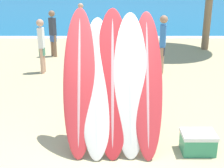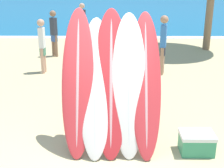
{
  "view_description": "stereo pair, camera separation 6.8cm",
  "coord_description": "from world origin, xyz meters",
  "px_view_note": "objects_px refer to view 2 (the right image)",
  "views": [
    {
      "loc": [
        0.2,
        -4.18,
        2.78
      ],
      "look_at": [
        0.22,
        1.32,
        0.87
      ],
      "focal_mm": 50.0,
      "sensor_mm": 36.0,
      "label": 1
    },
    {
      "loc": [
        0.27,
        -4.18,
        2.78
      ],
      "look_at": [
        0.22,
        1.32,
        0.87
      ],
      "focal_mm": 50.0,
      "sensor_mm": 36.0,
      "label": 2
    }
  ],
  "objects_px": {
    "cooler_box": "(196,143)",
    "surfboard_rack": "(112,123)",
    "surfboard_slot_2": "(111,82)",
    "surfboard_slot_1": "(96,87)",
    "person_far_right": "(82,22)",
    "surfboard_slot_3": "(129,84)",
    "person_far_left": "(163,43)",
    "person_near_water": "(42,44)",
    "surfboard_slot_0": "(78,82)",
    "person_mid_beach": "(54,32)",
    "surfboard_slot_4": "(146,84)"
  },
  "relations": [
    {
      "from": "surfboard_slot_1",
      "to": "person_far_left",
      "type": "distance_m",
      "value": 4.5
    },
    {
      "from": "surfboard_slot_2",
      "to": "cooler_box",
      "type": "xyz_separation_m",
      "value": [
        1.41,
        -0.27,
        -0.96
      ]
    },
    {
      "from": "surfboard_slot_1",
      "to": "person_far_left",
      "type": "relative_size",
      "value": 1.23
    },
    {
      "from": "person_far_right",
      "to": "surfboard_slot_3",
      "type": "bearing_deg",
      "value": 74.23
    },
    {
      "from": "surfboard_slot_2",
      "to": "person_near_water",
      "type": "distance_m",
      "value": 4.74
    },
    {
      "from": "surfboard_rack",
      "to": "surfboard_slot_3",
      "type": "height_order",
      "value": "surfboard_slot_3"
    },
    {
      "from": "person_mid_beach",
      "to": "person_far_left",
      "type": "xyz_separation_m",
      "value": [
        3.59,
        -2.16,
        0.05
      ]
    },
    {
      "from": "surfboard_rack",
      "to": "person_mid_beach",
      "type": "height_order",
      "value": "person_mid_beach"
    },
    {
      "from": "surfboard_slot_0",
      "to": "person_far_left",
      "type": "bearing_deg",
      "value": 64.14
    },
    {
      "from": "surfboard_slot_3",
      "to": "surfboard_slot_2",
      "type": "bearing_deg",
      "value": 173.63
    },
    {
      "from": "surfboard_slot_1",
      "to": "surfboard_slot_0",
      "type": "bearing_deg",
      "value": 175.82
    },
    {
      "from": "person_far_right",
      "to": "surfboard_slot_0",
      "type": "bearing_deg",
      "value": 68.73
    },
    {
      "from": "surfboard_slot_2",
      "to": "surfboard_rack",
      "type": "bearing_deg",
      "value": -86.15
    },
    {
      "from": "surfboard_slot_1",
      "to": "surfboard_slot_2",
      "type": "relative_size",
      "value": 0.93
    },
    {
      "from": "surfboard_slot_0",
      "to": "person_far_left",
      "type": "height_order",
      "value": "surfboard_slot_0"
    },
    {
      "from": "surfboard_slot_4",
      "to": "person_mid_beach",
      "type": "xyz_separation_m",
      "value": [
        -2.69,
        6.3,
        -0.22
      ]
    },
    {
      "from": "surfboard_rack",
      "to": "surfboard_slot_3",
      "type": "xyz_separation_m",
      "value": [
        0.28,
        0.09,
        0.65
      ]
    },
    {
      "from": "surfboard_slot_2",
      "to": "cooler_box",
      "type": "bearing_deg",
      "value": -10.77
    },
    {
      "from": "surfboard_slot_1",
      "to": "person_far_right",
      "type": "distance_m",
      "value": 8.6
    },
    {
      "from": "surfboard_slot_1",
      "to": "person_far_right",
      "type": "xyz_separation_m",
      "value": [
        -1.06,
        8.53,
        -0.13
      ]
    },
    {
      "from": "surfboard_slot_0",
      "to": "surfboard_slot_2",
      "type": "bearing_deg",
      "value": 1.53
    },
    {
      "from": "cooler_box",
      "to": "surfboard_slot_2",
      "type": "bearing_deg",
      "value": 169.23
    },
    {
      "from": "person_mid_beach",
      "to": "person_far_right",
      "type": "bearing_deg",
      "value": 111.83
    },
    {
      "from": "person_near_water",
      "to": "person_mid_beach",
      "type": "relative_size",
      "value": 0.98
    },
    {
      "from": "surfboard_slot_0",
      "to": "surfboard_slot_4",
      "type": "xyz_separation_m",
      "value": [
        1.11,
        -0.0,
        -0.03
      ]
    },
    {
      "from": "surfboard_slot_2",
      "to": "person_far_left",
      "type": "height_order",
      "value": "surfboard_slot_2"
    },
    {
      "from": "surfboard_slot_3",
      "to": "surfboard_slot_4",
      "type": "height_order",
      "value": "surfboard_slot_4"
    },
    {
      "from": "person_near_water",
      "to": "cooler_box",
      "type": "distance_m",
      "value": 5.76
    },
    {
      "from": "surfboard_slot_3",
      "to": "cooler_box",
      "type": "relative_size",
      "value": 4.03
    },
    {
      "from": "cooler_box",
      "to": "surfboard_rack",
      "type": "bearing_deg",
      "value": 174.13
    },
    {
      "from": "surfboard_slot_2",
      "to": "surfboard_slot_3",
      "type": "distance_m",
      "value": 0.3
    },
    {
      "from": "surfboard_rack",
      "to": "surfboard_slot_2",
      "type": "bearing_deg",
      "value": 93.85
    },
    {
      "from": "person_near_water",
      "to": "cooler_box",
      "type": "bearing_deg",
      "value": 41.43
    },
    {
      "from": "surfboard_slot_2",
      "to": "surfboard_slot_3",
      "type": "bearing_deg",
      "value": -6.37
    },
    {
      "from": "person_near_water",
      "to": "cooler_box",
      "type": "height_order",
      "value": "person_near_water"
    },
    {
      "from": "surfboard_rack",
      "to": "surfboard_slot_1",
      "type": "height_order",
      "value": "surfboard_slot_1"
    },
    {
      "from": "person_far_left",
      "to": "person_far_right",
      "type": "height_order",
      "value": "person_far_left"
    },
    {
      "from": "person_mid_beach",
      "to": "person_far_right",
      "type": "height_order",
      "value": "person_far_right"
    },
    {
      "from": "surfboard_rack",
      "to": "surfboard_slot_2",
      "type": "relative_size",
      "value": 0.63
    },
    {
      "from": "surfboard_slot_2",
      "to": "surfboard_slot_3",
      "type": "height_order",
      "value": "surfboard_slot_2"
    },
    {
      "from": "surfboard_rack",
      "to": "person_near_water",
      "type": "relative_size",
      "value": 0.9
    },
    {
      "from": "person_far_right",
      "to": "cooler_box",
      "type": "bearing_deg",
      "value": 80.84
    },
    {
      "from": "surfboard_slot_2",
      "to": "person_far_left",
      "type": "xyz_separation_m",
      "value": [
        1.46,
        4.12,
        -0.2
      ]
    },
    {
      "from": "person_far_right",
      "to": "cooler_box",
      "type": "height_order",
      "value": "person_far_right"
    },
    {
      "from": "surfboard_slot_1",
      "to": "person_far_right",
      "type": "height_order",
      "value": "surfboard_slot_1"
    },
    {
      "from": "surfboard_slot_0",
      "to": "surfboard_slot_4",
      "type": "bearing_deg",
      "value": -0.11
    },
    {
      "from": "person_far_right",
      "to": "person_near_water",
      "type": "bearing_deg",
      "value": 53.2
    },
    {
      "from": "surfboard_rack",
      "to": "surfboard_slot_4",
      "type": "distance_m",
      "value": 0.87
    },
    {
      "from": "surfboard_slot_4",
      "to": "person_mid_beach",
      "type": "relative_size",
      "value": 1.36
    },
    {
      "from": "person_near_water",
      "to": "person_mid_beach",
      "type": "xyz_separation_m",
      "value": [
        -0.03,
        2.03,
        0.02
      ]
    }
  ]
}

